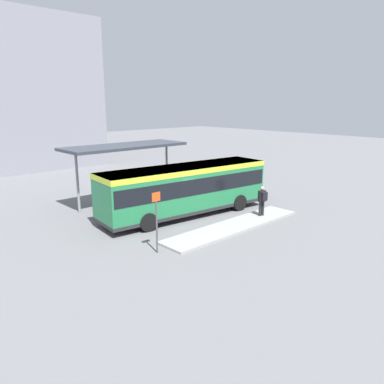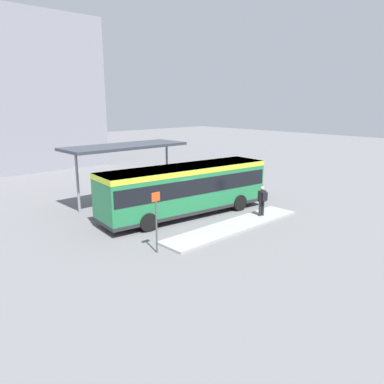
{
  "view_description": "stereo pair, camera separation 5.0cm",
  "coord_description": "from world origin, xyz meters",
  "px_view_note": "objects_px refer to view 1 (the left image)",
  "views": [
    {
      "loc": [
        -14.42,
        -16.01,
        6.62
      ],
      "look_at": [
        0.53,
        0.0,
        1.33
      ],
      "focal_mm": 35.0,
      "sensor_mm": 36.0,
      "label": 1
    },
    {
      "loc": [
        -14.38,
        -16.04,
        6.62
      ],
      "look_at": [
        0.53,
        0.0,
        1.33
      ],
      "focal_mm": 35.0,
      "sensor_mm": 36.0,
      "label": 2
    }
  ],
  "objects_px": {
    "city_bus": "(186,187)",
    "bicycle_red": "(240,183)",
    "bicycle_white": "(248,184)",
    "bicycle_yellow": "(232,181)",
    "platform_sign": "(157,220)",
    "pedestrian_waiting": "(262,199)"
  },
  "relations": [
    {
      "from": "pedestrian_waiting",
      "to": "bicycle_yellow",
      "type": "relative_size",
      "value": 1.06
    },
    {
      "from": "pedestrian_waiting",
      "to": "bicycle_white",
      "type": "relative_size",
      "value": 1.04
    },
    {
      "from": "city_bus",
      "to": "bicycle_red",
      "type": "relative_size",
      "value": 6.89
    },
    {
      "from": "pedestrian_waiting",
      "to": "platform_sign",
      "type": "bearing_deg",
      "value": 106.41
    },
    {
      "from": "city_bus",
      "to": "pedestrian_waiting",
      "type": "bearing_deg",
      "value": -43.7
    },
    {
      "from": "bicycle_white",
      "to": "bicycle_red",
      "type": "relative_size",
      "value": 1.08
    },
    {
      "from": "platform_sign",
      "to": "pedestrian_waiting",
      "type": "bearing_deg",
      "value": -0.22
    },
    {
      "from": "city_bus",
      "to": "bicycle_white",
      "type": "height_order",
      "value": "city_bus"
    },
    {
      "from": "city_bus",
      "to": "bicycle_yellow",
      "type": "distance_m",
      "value": 9.19
    },
    {
      "from": "city_bus",
      "to": "bicycle_red",
      "type": "distance_m",
      "value": 8.86
    },
    {
      "from": "bicycle_white",
      "to": "platform_sign",
      "type": "bearing_deg",
      "value": -72.63
    },
    {
      "from": "city_bus",
      "to": "bicycle_red",
      "type": "height_order",
      "value": "city_bus"
    },
    {
      "from": "city_bus",
      "to": "bicycle_white",
      "type": "bearing_deg",
      "value": 19.1
    },
    {
      "from": "city_bus",
      "to": "bicycle_white",
      "type": "relative_size",
      "value": 6.39
    },
    {
      "from": "bicycle_red",
      "to": "city_bus",
      "type": "bearing_deg",
      "value": -74.75
    },
    {
      "from": "bicycle_yellow",
      "to": "platform_sign",
      "type": "height_order",
      "value": "platform_sign"
    },
    {
      "from": "bicycle_yellow",
      "to": "platform_sign",
      "type": "xyz_separation_m",
      "value": [
        -13.15,
        -7.03,
        1.19
      ]
    },
    {
      "from": "bicycle_white",
      "to": "bicycle_yellow",
      "type": "distance_m",
      "value": 1.75
    },
    {
      "from": "bicycle_yellow",
      "to": "pedestrian_waiting",
      "type": "bearing_deg",
      "value": 150.95
    },
    {
      "from": "platform_sign",
      "to": "city_bus",
      "type": "bearing_deg",
      "value": 35.38
    },
    {
      "from": "bicycle_white",
      "to": "bicycle_yellow",
      "type": "bearing_deg",
      "value": 172.63
    },
    {
      "from": "city_bus",
      "to": "bicycle_yellow",
      "type": "height_order",
      "value": "city_bus"
    }
  ]
}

